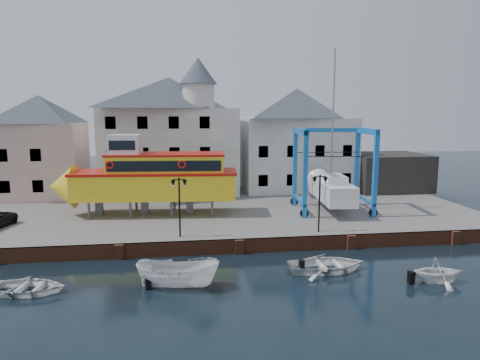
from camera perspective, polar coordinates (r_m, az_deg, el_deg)
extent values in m
plane|color=black|center=(29.77, -0.11, -9.79)|extent=(140.00, 140.00, 0.00)
cube|color=#645F5A|center=(40.16, -2.18, -4.07)|extent=(44.00, 22.00, 1.00)
cube|color=brown|center=(29.73, -0.14, -8.81)|extent=(44.00, 0.25, 1.00)
cube|color=brown|center=(29.64, -15.82, -9.21)|extent=(0.60, 0.36, 1.00)
cube|color=brown|center=(29.57, -0.09, -8.91)|extent=(0.60, 0.36, 1.00)
cube|color=brown|center=(31.59, 14.59, -8.02)|extent=(0.60, 0.36, 1.00)
cube|color=brown|center=(35.34, 26.78, -6.89)|extent=(0.60, 0.36, 1.00)
cube|color=#CE9A8F|center=(48.35, -24.85, 2.44)|extent=(8.00, 7.00, 7.50)
pyramid|color=#3C444C|center=(48.10, -25.26, 8.54)|extent=(8.00, 7.00, 2.80)
cube|color=black|center=(46.20, -28.88, -0.82)|extent=(1.00, 0.08, 1.20)
cube|color=black|center=(45.20, -25.34, -0.76)|extent=(1.00, 0.08, 1.20)
cube|color=black|center=(45.84, -29.17, 2.88)|extent=(1.00, 0.08, 1.20)
cube|color=black|center=(44.83, -25.60, 3.03)|extent=(1.00, 0.08, 1.20)
cube|color=beige|center=(46.63, -9.26, 3.87)|extent=(14.00, 8.00, 9.00)
pyramid|color=#3C444C|center=(46.49, -9.45, 11.38)|extent=(14.00, 8.00, 3.20)
cube|color=black|center=(43.58, -16.54, -0.59)|extent=(1.00, 0.08, 1.20)
cube|color=black|center=(43.21, -12.61, -0.51)|extent=(1.00, 0.08, 1.20)
cube|color=black|center=(43.05, -8.63, -0.43)|extent=(1.00, 0.08, 1.20)
cube|color=black|center=(43.10, -4.64, -0.34)|extent=(1.00, 0.08, 1.20)
cube|color=black|center=(43.20, -16.72, 3.34)|extent=(1.00, 0.08, 1.20)
cube|color=black|center=(42.83, -12.75, 3.45)|extent=(1.00, 0.08, 1.20)
cube|color=black|center=(42.67, -8.72, 3.55)|extent=(1.00, 0.08, 1.20)
cube|color=black|center=(42.72, -4.69, 3.63)|extent=(1.00, 0.08, 1.20)
cube|color=black|center=(43.02, -16.90, 7.31)|extent=(1.00, 0.08, 1.20)
cube|color=black|center=(42.65, -12.89, 7.46)|extent=(1.00, 0.08, 1.20)
cube|color=black|center=(42.49, -8.82, 7.58)|extent=(1.00, 0.08, 1.20)
cube|color=black|center=(42.54, -4.74, 7.65)|extent=(1.00, 0.08, 1.20)
cylinder|color=beige|center=(44.09, -5.56, 11.07)|extent=(3.20, 3.20, 2.40)
cone|color=#3C444C|center=(44.25, -5.61, 14.31)|extent=(3.80, 3.80, 2.60)
cube|color=beige|center=(48.84, 7.45, 3.55)|extent=(12.00, 8.00, 8.00)
pyramid|color=#3C444C|center=(48.63, 7.59, 10.14)|extent=(12.00, 8.00, 3.20)
cube|color=black|center=(44.31, 3.10, -0.07)|extent=(1.00, 0.08, 1.20)
cube|color=black|center=(44.96, 6.86, 0.01)|extent=(1.00, 0.08, 1.20)
cube|color=black|center=(45.80, 10.49, 0.09)|extent=(1.00, 0.08, 1.20)
cube|color=black|center=(46.82, 13.98, 0.17)|extent=(1.00, 0.08, 1.20)
cube|color=black|center=(43.93, 3.13, 3.80)|extent=(1.00, 0.08, 1.20)
cube|color=black|center=(44.59, 6.93, 3.82)|extent=(1.00, 0.08, 1.20)
cube|color=black|center=(45.44, 10.60, 3.83)|extent=(1.00, 0.08, 1.20)
cube|color=black|center=(46.46, 14.12, 3.82)|extent=(1.00, 0.08, 1.20)
cube|color=black|center=(50.78, 18.97, 1.07)|extent=(8.00, 7.00, 4.00)
cylinder|color=black|center=(29.87, -8.06, -3.83)|extent=(0.12, 0.12, 4.00)
cube|color=black|center=(29.49, -8.15, 0.05)|extent=(0.90, 0.06, 0.06)
sphere|color=black|center=(29.48, -8.15, 0.19)|extent=(0.16, 0.16, 0.16)
cone|color=black|center=(29.54, -8.91, -0.48)|extent=(0.32, 0.32, 0.45)
sphere|color=white|center=(29.57, -8.90, -0.83)|extent=(0.18, 0.18, 0.18)
cone|color=black|center=(29.53, -7.36, -0.45)|extent=(0.32, 0.32, 0.45)
sphere|color=white|center=(29.56, -7.35, -0.79)|extent=(0.18, 0.18, 0.18)
cylinder|color=black|center=(31.41, 10.53, -3.26)|extent=(0.12, 0.12, 4.00)
cube|color=black|center=(31.04, 10.64, 0.44)|extent=(0.90, 0.06, 0.06)
sphere|color=black|center=(31.03, 10.64, 0.57)|extent=(0.16, 0.16, 0.16)
cone|color=black|center=(30.96, 9.92, -0.07)|extent=(0.32, 0.32, 0.45)
sphere|color=white|center=(30.99, 9.91, -0.40)|extent=(0.18, 0.18, 0.18)
cone|color=black|center=(31.21, 11.32, -0.04)|extent=(0.32, 0.32, 0.45)
sphere|color=white|center=(31.24, 11.31, -0.36)|extent=(0.18, 0.18, 0.18)
cylinder|color=#59595E|center=(36.90, -19.49, -3.84)|extent=(0.21, 0.21, 1.43)
cylinder|color=#59595E|center=(39.41, -18.43, -2.99)|extent=(0.21, 0.21, 1.43)
cylinder|color=#59595E|center=(36.12, -14.40, -3.87)|extent=(0.21, 0.21, 1.43)
cylinder|color=#59595E|center=(38.68, -13.66, -3.00)|extent=(0.21, 0.21, 1.43)
cylinder|color=#59595E|center=(35.63, -9.12, -3.88)|extent=(0.21, 0.21, 1.43)
cylinder|color=#59595E|center=(38.22, -8.73, -2.98)|extent=(0.21, 0.21, 1.43)
cylinder|color=#59595E|center=(35.45, -3.74, -3.85)|extent=(0.21, 0.21, 1.43)
cylinder|color=#59595E|center=(38.06, -3.72, -2.95)|extent=(0.21, 0.21, 1.43)
cube|color=#59595E|center=(38.03, -18.25, -3.40)|extent=(0.61, 0.52, 1.43)
cube|color=#59595E|center=(37.23, -12.57, -3.42)|extent=(0.61, 0.52, 1.43)
cube|color=#59595E|center=(36.81, -6.70, -3.40)|extent=(0.61, 0.52, 1.43)
cube|color=yellow|center=(36.76, -11.20, -0.74)|extent=(13.56, 4.60, 2.09)
cone|color=yellow|center=(38.57, -22.62, -0.81)|extent=(2.36, 3.76, 3.62)
cube|color=red|center=(36.58, -11.25, 1.03)|extent=(13.86, 4.77, 0.21)
cube|color=yellow|center=(36.38, -9.80, 2.08)|extent=(9.73, 3.93, 1.52)
cube|color=black|center=(34.75, -10.10, 1.83)|extent=(9.12, 0.74, 0.86)
cube|color=black|center=(38.00, -9.53, 2.46)|extent=(9.12, 0.74, 0.86)
cube|color=red|center=(36.29, -9.83, 3.41)|extent=(9.93, 4.04, 0.17)
cube|color=white|center=(36.74, -15.05, 4.52)|extent=(2.65, 2.65, 1.73)
cube|color=black|center=(35.50, -15.47, 4.48)|extent=(2.08, 0.21, 0.76)
torus|color=red|center=(35.44, -17.01, 1.94)|extent=(0.67, 0.18, 0.67)
torus|color=red|center=(34.54, -7.76, 2.08)|extent=(0.67, 0.18, 0.67)
cube|color=#1665B3|center=(35.07, 8.68, 0.70)|extent=(0.39, 0.39, 7.17)
cylinder|color=black|center=(35.68, 8.56, -4.43)|extent=(0.74, 0.32, 0.72)
cube|color=#1665B3|center=(39.71, 7.33, 1.70)|extent=(0.39, 0.39, 7.17)
cylinder|color=black|center=(40.24, 7.24, -2.86)|extent=(0.74, 0.32, 0.72)
cube|color=#1665B3|center=(36.66, 17.59, 0.74)|extent=(0.39, 0.39, 7.17)
cylinder|color=black|center=(37.24, 17.35, -4.18)|extent=(0.74, 0.32, 0.72)
cube|color=#1665B3|center=(41.11, 15.31, 1.70)|extent=(0.39, 0.39, 7.17)
cylinder|color=black|center=(41.63, 15.12, -2.70)|extent=(0.74, 0.32, 0.72)
cube|color=#1665B3|center=(37.08, 8.08, 6.46)|extent=(0.80, 5.13, 0.50)
cube|color=#1665B3|center=(37.81, 7.88, -2.61)|extent=(0.69, 5.13, 0.22)
cube|color=#1665B3|center=(38.58, 16.61, 6.27)|extent=(0.80, 5.13, 0.50)
cube|color=#1665B3|center=(39.29, 16.22, -2.45)|extent=(0.69, 5.13, 0.22)
cube|color=#1665B3|center=(40.03, 11.54, 6.55)|extent=(6.16, 0.89, 0.36)
cube|color=white|center=(38.30, 12.17, -1.34)|extent=(3.01, 7.86, 1.64)
cone|color=white|center=(42.65, 10.61, -0.24)|extent=(2.49, 1.84, 2.36)
cube|color=#59595E|center=(38.52, 12.11, -3.06)|extent=(0.40, 1.86, 0.72)
cube|color=white|center=(37.62, 12.43, 0.21)|extent=(1.90, 3.20, 0.61)
cylinder|color=#99999E|center=(38.19, 12.30, 8.37)|extent=(0.17, 0.17, 11.27)
cube|color=black|center=(36.10, 13.08, 3.08)|extent=(5.54, 0.60, 0.05)
cube|color=black|center=(39.64, 11.64, 3.65)|extent=(5.54, 0.60, 0.05)
imported|color=white|center=(24.67, -8.26, -13.99)|extent=(4.94, 2.70, 1.81)
imported|color=white|center=(27.32, 11.48, -11.75)|extent=(4.84, 3.51, 0.99)
imported|color=white|center=(27.49, 24.78, -12.29)|extent=(3.28, 2.93, 1.56)
imported|color=white|center=(26.43, -26.59, -13.29)|extent=(4.54, 3.52, 0.86)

